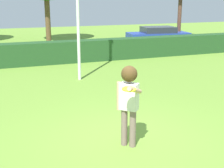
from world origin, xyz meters
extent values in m
plane|color=olive|center=(0.00, 0.00, 0.00)|extent=(60.00, 60.00, 0.00)
cylinder|color=#7B645E|center=(0.06, -0.39, 0.42)|extent=(0.14, 0.14, 0.84)
cylinder|color=#7B645E|center=(-0.08, -0.24, 0.42)|extent=(0.14, 0.14, 0.84)
cube|color=silver|center=(-0.01, -0.32, 1.13)|extent=(0.42, 0.43, 0.58)
cylinder|color=tan|center=(-0.05, -0.68, 1.37)|extent=(0.51, 0.49, 0.30)
cylinder|color=tan|center=(-0.17, -0.15, 1.11)|extent=(0.09, 0.09, 0.62)
sphere|color=tan|center=(-0.01, -0.32, 1.59)|extent=(0.22, 0.22, 0.22)
sphere|color=#493419|center=(-0.01, -0.32, 1.62)|extent=(0.34, 0.34, 0.34)
cylinder|color=yellow|center=(-0.20, -0.76, 1.43)|extent=(0.27, 0.27, 0.04)
cube|color=#244B24|center=(0.00, 9.40, 0.54)|extent=(25.48, 0.90, 1.08)
cube|color=#263FA5|center=(8.23, 13.29, 0.57)|extent=(4.38, 2.22, 0.55)
cube|color=#2D333D|center=(8.23, 13.29, 1.05)|extent=(2.38, 1.83, 0.40)
cylinder|color=black|center=(9.80, 13.94, 0.30)|extent=(0.61, 0.18, 0.60)
cylinder|color=black|center=(9.58, 12.26, 0.30)|extent=(0.61, 0.18, 0.60)
cylinder|color=black|center=(6.88, 14.31, 0.30)|extent=(0.61, 0.18, 0.60)
cylinder|color=black|center=(6.67, 12.63, 0.30)|extent=(0.61, 0.18, 0.60)
cylinder|color=brown|center=(1.39, 17.39, 1.89)|extent=(0.37, 0.37, 3.78)
cylinder|color=brown|center=(9.97, 13.43, 2.39)|extent=(0.27, 0.27, 4.77)
camera|label=1|loc=(-2.62, -6.15, 3.13)|focal=50.82mm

